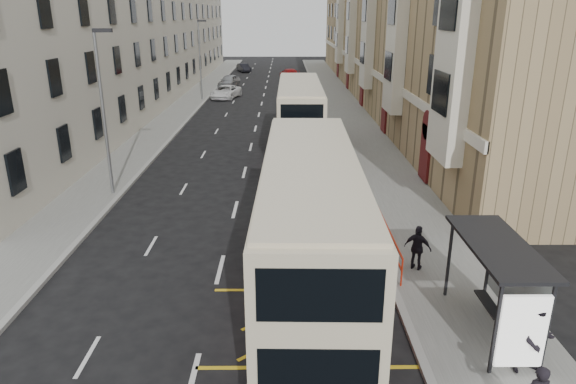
{
  "coord_description": "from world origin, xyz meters",
  "views": [
    {
      "loc": [
        2.36,
        -12.68,
        8.81
      ],
      "look_at": [
        2.49,
        6.7,
        2.03
      ],
      "focal_mm": 32.0,
      "sensor_mm": 36.0,
      "label": 1
    }
  ],
  "objects_px": {
    "white_van": "(226,92)",
    "car_red": "(290,74)",
    "double_decker_rear": "(300,119)",
    "pedestrian_mid": "(536,340)",
    "street_lamp_far": "(200,56)",
    "double_decker_front": "(310,233)",
    "car_dark": "(244,68)",
    "street_lamp_near": "(103,105)",
    "pedestrian_far": "(418,248)",
    "bus_shelter": "(506,274)",
    "car_silver": "(229,81)"
  },
  "relations": [
    {
      "from": "double_decker_rear",
      "to": "double_decker_front",
      "type": "bearing_deg",
      "value": -90.04
    },
    {
      "from": "pedestrian_far",
      "to": "pedestrian_mid",
      "type": "bearing_deg",
      "value": 136.24
    },
    {
      "from": "street_lamp_far",
      "to": "white_van",
      "type": "relative_size",
      "value": 1.61
    },
    {
      "from": "pedestrian_far",
      "to": "car_dark",
      "type": "xyz_separation_m",
      "value": [
        -11.12,
        66.17,
        -0.33
      ]
    },
    {
      "from": "bus_shelter",
      "to": "pedestrian_far",
      "type": "relative_size",
      "value": 2.58
    },
    {
      "from": "double_decker_rear",
      "to": "pedestrian_mid",
      "type": "bearing_deg",
      "value": -75.75
    },
    {
      "from": "white_van",
      "to": "car_red",
      "type": "xyz_separation_m",
      "value": [
        7.09,
        16.81,
        0.05
      ]
    },
    {
      "from": "white_van",
      "to": "car_red",
      "type": "height_order",
      "value": "car_red"
    },
    {
      "from": "street_lamp_near",
      "to": "pedestrian_far",
      "type": "relative_size",
      "value": 4.86
    },
    {
      "from": "street_lamp_near",
      "to": "street_lamp_far",
      "type": "xyz_separation_m",
      "value": [
        0.0,
        30.0,
        0.0
      ]
    },
    {
      "from": "street_lamp_near",
      "to": "double_decker_front",
      "type": "xyz_separation_m",
      "value": [
        9.48,
        -10.39,
        -2.16
      ]
    },
    {
      "from": "double_decker_front",
      "to": "double_decker_rear",
      "type": "distance_m",
      "value": 18.33
    },
    {
      "from": "street_lamp_near",
      "to": "double_decker_front",
      "type": "bearing_deg",
      "value": -47.62
    },
    {
      "from": "double_decker_front",
      "to": "pedestrian_mid",
      "type": "relative_size",
      "value": 6.5
    },
    {
      "from": "pedestrian_mid",
      "to": "white_van",
      "type": "relative_size",
      "value": 0.38
    },
    {
      "from": "bus_shelter",
      "to": "street_lamp_far",
      "type": "height_order",
      "value": "street_lamp_far"
    },
    {
      "from": "double_decker_rear",
      "to": "car_red",
      "type": "distance_m",
      "value": 40.41
    },
    {
      "from": "double_decker_front",
      "to": "car_silver",
      "type": "xyz_separation_m",
      "value": [
        -7.69,
        50.6,
        -1.7
      ]
    },
    {
      "from": "car_red",
      "to": "car_dark",
      "type": "bearing_deg",
      "value": -64.51
    },
    {
      "from": "pedestrian_mid",
      "to": "car_dark",
      "type": "height_order",
      "value": "pedestrian_mid"
    },
    {
      "from": "bus_shelter",
      "to": "car_red",
      "type": "relative_size",
      "value": 0.84
    },
    {
      "from": "double_decker_rear",
      "to": "bus_shelter",
      "type": "bearing_deg",
      "value": -75.56
    },
    {
      "from": "pedestrian_mid",
      "to": "pedestrian_far",
      "type": "height_order",
      "value": "pedestrian_mid"
    },
    {
      "from": "car_dark",
      "to": "car_silver",
      "type": "bearing_deg",
      "value": -112.18
    },
    {
      "from": "double_decker_rear",
      "to": "pedestrian_mid",
      "type": "relative_size",
      "value": 6.23
    },
    {
      "from": "bus_shelter",
      "to": "pedestrian_far",
      "type": "xyz_separation_m",
      "value": [
        -1.29,
        4.1,
        -1.16
      ]
    },
    {
      "from": "street_lamp_far",
      "to": "pedestrian_far",
      "type": "bearing_deg",
      "value": -70.71
    },
    {
      "from": "pedestrian_far",
      "to": "white_van",
      "type": "height_order",
      "value": "pedestrian_far"
    },
    {
      "from": "white_van",
      "to": "car_dark",
      "type": "relative_size",
      "value": 1.27
    },
    {
      "from": "white_van",
      "to": "car_silver",
      "type": "xyz_separation_m",
      "value": [
        -0.54,
        8.72,
        0.09
      ]
    },
    {
      "from": "bus_shelter",
      "to": "pedestrian_mid",
      "type": "relative_size",
      "value": 2.25
    },
    {
      "from": "white_van",
      "to": "bus_shelter",
      "type": "bearing_deg",
      "value": -60.81
    },
    {
      "from": "pedestrian_far",
      "to": "car_dark",
      "type": "distance_m",
      "value": 67.1
    },
    {
      "from": "double_decker_rear",
      "to": "car_dark",
      "type": "height_order",
      "value": "double_decker_rear"
    },
    {
      "from": "street_lamp_near",
      "to": "car_red",
      "type": "height_order",
      "value": "street_lamp_near"
    },
    {
      "from": "white_van",
      "to": "car_red",
      "type": "distance_m",
      "value": 18.24
    },
    {
      "from": "street_lamp_near",
      "to": "street_lamp_far",
      "type": "bearing_deg",
      "value": 90.0
    },
    {
      "from": "double_decker_rear",
      "to": "white_van",
      "type": "relative_size",
      "value": 2.36
    },
    {
      "from": "street_lamp_far",
      "to": "pedestrian_mid",
      "type": "distance_m",
      "value": 46.48
    },
    {
      "from": "pedestrian_far",
      "to": "white_van",
      "type": "distance_m",
      "value": 41.31
    },
    {
      "from": "street_lamp_far",
      "to": "car_red",
      "type": "distance_m",
      "value": 20.96
    },
    {
      "from": "car_dark",
      "to": "car_red",
      "type": "xyz_separation_m",
      "value": [
        7.14,
        -9.56,
        0.09
      ]
    },
    {
      "from": "bus_shelter",
      "to": "pedestrian_far",
      "type": "bearing_deg",
      "value": 107.48
    },
    {
      "from": "street_lamp_far",
      "to": "double_decker_front",
      "type": "xyz_separation_m",
      "value": [
        9.48,
        -40.39,
        -2.16
      ]
    },
    {
      "from": "street_lamp_near",
      "to": "bus_shelter",
      "type": "bearing_deg",
      "value": -40.14
    },
    {
      "from": "car_red",
      "to": "street_lamp_near",
      "type": "bearing_deg",
      "value": 67.73
    },
    {
      "from": "street_lamp_near",
      "to": "double_decker_rear",
      "type": "height_order",
      "value": "street_lamp_near"
    },
    {
      "from": "double_decker_front",
      "to": "bus_shelter",
      "type": "bearing_deg",
      "value": -19.82
    },
    {
      "from": "bus_shelter",
      "to": "car_dark",
      "type": "height_order",
      "value": "bus_shelter"
    },
    {
      "from": "double_decker_rear",
      "to": "street_lamp_far",
      "type": "bearing_deg",
      "value": 114.29
    }
  ]
}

